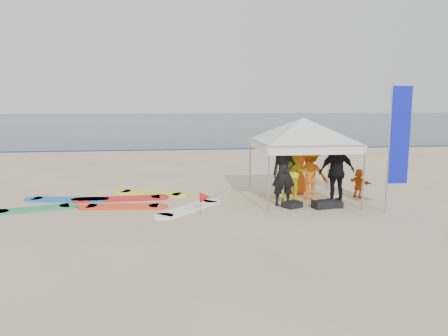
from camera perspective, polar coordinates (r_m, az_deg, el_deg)
name	(u,v)px	position (r m, az deg, el deg)	size (l,w,h in m)	color
ground	(246,239)	(9.84, 2.87, -9.19)	(120.00, 120.00, 0.00)	beige
ocean	(179,121)	(69.30, -5.92, 6.16)	(160.00, 84.00, 0.08)	#0C2633
shoreline_foam	(195,150)	(27.63, -3.77, 2.39)	(160.00, 1.20, 0.01)	silver
person_black_a	(284,174)	(12.80, 7.82, -0.77)	(0.68, 0.45, 1.87)	black
person_yellow	(294,173)	(13.40, 9.19, -0.70)	(0.84, 0.65, 1.72)	yellow
person_orange_a	(310,174)	(13.75, 11.23, -0.78)	(1.03, 0.59, 1.59)	orange
person_black_b	(337,172)	(13.35, 14.52, -0.46)	(1.13, 0.47, 1.93)	black
person_orange_b	(297,166)	(14.46, 9.50, 0.20)	(0.90, 0.58, 1.83)	orange
person_seated	(359,183)	(14.44, 17.17, -1.92)	(0.86, 0.27, 0.92)	orange
canopy_tent	(303,118)	(13.41, 10.32, 6.44)	(3.85, 3.85, 2.90)	#A5A5A8
feather_flag	(399,137)	(12.65, 21.86, 3.79)	(0.59, 0.04, 3.53)	#A5A5A8
marker_pennant	(205,197)	(11.64, -2.49, -3.85)	(0.28, 0.28, 0.64)	#A5A5A8
gear_pile	(318,204)	(12.86, 12.24, -4.66)	(1.76, 0.75, 0.22)	black
surfboard_spread	(116,202)	(13.49, -13.88, -4.35)	(6.15, 3.79, 0.07)	#FF4115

